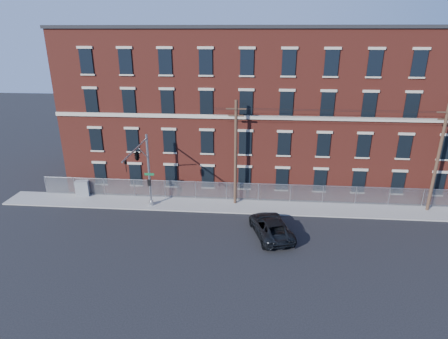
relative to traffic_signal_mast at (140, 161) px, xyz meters
name	(u,v)px	position (x,y,z in m)	size (l,w,h in m)	color
ground	(208,232)	(6.00, -2.18, -5.39)	(140.00, 140.00, 0.00)	black
sidewalk	(341,210)	(18.00, 2.82, -5.33)	(65.00, 3.00, 0.12)	gray
mill_building	(332,106)	(18.00, 11.75, 2.76)	(55.30, 14.32, 16.30)	maroon
chain_link_fence	(339,194)	(18.00, 4.12, -4.33)	(59.06, 0.06, 1.85)	#A5A8AD
traffic_signal_mast	(140,161)	(0.00, 0.00, 0.00)	(0.90, 6.75, 7.00)	#9EA0A5
utility_pole_near	(236,152)	(8.00, 3.42, -0.05)	(1.80, 0.28, 10.00)	#452F22
utility_pole_mid	(438,157)	(26.00, 3.42, -0.05)	(1.80, 0.28, 10.00)	#452F22
overhead_wires	(447,115)	(26.00, 3.42, 3.73)	(40.00, 0.62, 0.62)	black
pickup_truck	(271,226)	(11.22, -2.21, -4.61)	(2.60, 5.64, 1.57)	black
utility_cabinet	(82,188)	(-7.47, 3.82, -4.47)	(1.28, 0.64, 1.60)	slate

